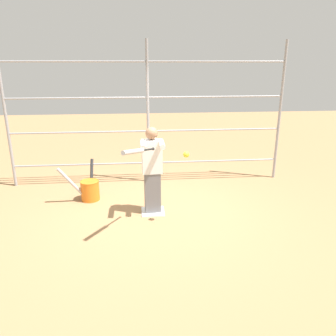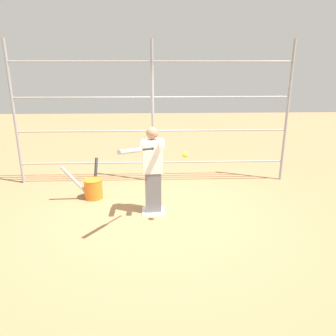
{
  "view_description": "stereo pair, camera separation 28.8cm",
  "coord_description": "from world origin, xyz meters",
  "px_view_note": "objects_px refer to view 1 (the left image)",
  "views": [
    {
      "loc": [
        0.24,
        5.31,
        2.53
      ],
      "look_at": [
        -0.25,
        0.21,
        0.88
      ],
      "focal_mm": 35.0,
      "sensor_mm": 36.0,
      "label": 1
    },
    {
      "loc": [
        -0.05,
        5.32,
        2.53
      ],
      "look_at": [
        -0.25,
        0.21,
        0.88
      ],
      "focal_mm": 35.0,
      "sensor_mm": 36.0,
      "label": 2
    }
  ],
  "objects_px": {
    "batter": "(152,168)",
    "baseball_bat_swinging": "(136,151)",
    "bat_bucket": "(89,189)",
    "softball_in_flight": "(186,154)"
  },
  "relations": [
    {
      "from": "batter",
      "to": "bat_bucket",
      "type": "xyz_separation_m",
      "value": [
        1.19,
        -0.69,
        -0.61
      ]
    },
    {
      "from": "batter",
      "to": "baseball_bat_swinging",
      "type": "bearing_deg",
      "value": 72.95
    },
    {
      "from": "baseball_bat_swinging",
      "to": "softball_in_flight",
      "type": "relative_size",
      "value": 8.38
    },
    {
      "from": "batter",
      "to": "bat_bucket",
      "type": "bearing_deg",
      "value": -30.18
    },
    {
      "from": "batter",
      "to": "baseball_bat_swinging",
      "type": "distance_m",
      "value": 1.04
    },
    {
      "from": "baseball_bat_swinging",
      "to": "bat_bucket",
      "type": "xyz_separation_m",
      "value": [
        0.92,
        -1.55,
        -1.14
      ]
    },
    {
      "from": "bat_bucket",
      "to": "softball_in_flight",
      "type": "bearing_deg",
      "value": 144.66
    },
    {
      "from": "batter",
      "to": "softball_in_flight",
      "type": "bearing_deg",
      "value": 134.68
    },
    {
      "from": "batter",
      "to": "baseball_bat_swinging",
      "type": "height_order",
      "value": "batter"
    },
    {
      "from": "bat_bucket",
      "to": "batter",
      "type": "bearing_deg",
      "value": 149.82
    }
  ]
}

